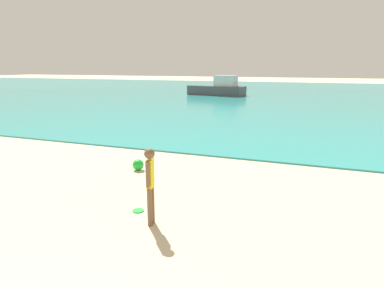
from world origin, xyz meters
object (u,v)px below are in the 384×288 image
Objects in this scene: frisbee at (138,211)px; boat_far at (218,88)px; person_standing at (150,182)px; beach_ball at (138,165)px.

boat_far is (-7.17, 30.79, 0.81)m from frisbee.
beach_ball is (-2.20, 3.32, -0.77)m from person_standing.
boat_far is at bearing 4.55° from person_standing.
boat_far reaches higher than beach_ball.
frisbee is at bearing -60.55° from beach_ball.
frisbee is 0.04× the size of boat_far.
beach_ball reaches higher than frisbee.
frisbee is (-0.60, 0.49, -0.94)m from person_standing.
frisbee is 0.74× the size of beach_ball.
person_standing is 0.25× the size of boat_far.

